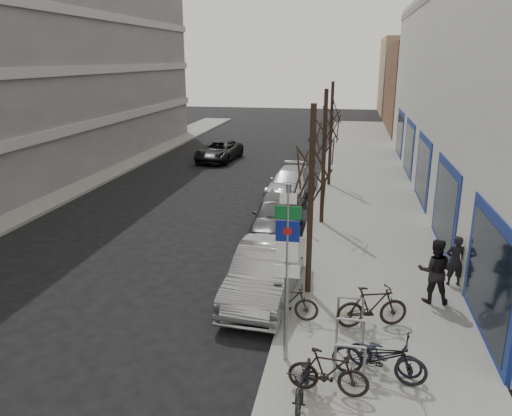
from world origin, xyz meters
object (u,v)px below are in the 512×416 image
at_px(bike_mid_inner, 287,302).
at_px(parked_car_mid, 277,215).
at_px(bike_near_right, 328,372).
at_px(bike_far_curb, 379,354).
at_px(meter_mid, 308,214).
at_px(parked_car_back, 291,182).
at_px(highway_sign_pole, 287,264).
at_px(meter_front, 291,273).
at_px(bike_mid_curb, 385,351).
at_px(lane_car, 219,151).
at_px(meter_back, 318,181).
at_px(bike_far_inner, 372,306).
at_px(tree_mid, 325,126).
at_px(pedestrian_far, 434,270).
at_px(tree_far, 332,109).
at_px(bike_near_left, 304,377).
at_px(tree_near, 312,157).
at_px(bike_rack, 350,331).
at_px(parked_car_front, 265,272).

distance_m(bike_mid_inner, parked_car_mid, 6.98).
bearing_deg(bike_near_right, bike_far_curb, -52.11).
bearing_deg(meter_mid, bike_near_right, -82.62).
bearing_deg(parked_car_back, highway_sign_pole, -78.96).
distance_m(meter_front, parked_car_back, 11.43).
height_order(highway_sign_pole, bike_mid_curb, highway_sign_pole).
xyz_separation_m(parked_car_mid, lane_car, (-5.94, 13.69, -0.11)).
xyz_separation_m(bike_mid_inner, lane_car, (-7.20, 20.56, 0.02)).
relative_size(meter_back, bike_mid_inner, 0.78).
height_order(highway_sign_pole, bike_far_curb, highway_sign_pole).
bearing_deg(bike_far_inner, tree_mid, -5.35).
height_order(bike_far_inner, pedestrian_far, pedestrian_far).
bearing_deg(tree_far, bike_near_left, -88.93).
bearing_deg(bike_mid_curb, bike_mid_inner, 67.41).
bearing_deg(bike_far_inner, meter_back, -7.15).
height_order(meter_front, pedestrian_far, pedestrian_far).
xyz_separation_m(meter_mid, bike_far_inner, (2.18, -6.68, -0.21)).
distance_m(tree_far, bike_mid_curb, 17.02).
relative_size(tree_near, tree_far, 1.00).
distance_m(meter_mid, bike_far_inner, 7.03).
xyz_separation_m(bike_near_left, parked_car_back, (-2.11, 15.63, 0.05)).
xyz_separation_m(bike_rack, bike_mid_curb, (0.73, -0.65, -0.02)).
height_order(highway_sign_pole, meter_front, highway_sign_pole).
height_order(tree_far, bike_near_right, tree_far).
bearing_deg(meter_mid, parked_car_mid, 172.07).
bearing_deg(pedestrian_far, lane_car, -59.79).
relative_size(tree_near, bike_near_right, 3.34).
xyz_separation_m(tree_far, lane_car, (-7.58, 5.86, -3.44)).
bearing_deg(bike_near_left, bike_mid_curb, 41.50).
bearing_deg(bike_far_curb, bike_near_left, 130.73).
height_order(bike_mid_inner, bike_far_curb, bike_far_curb).
relative_size(bike_near_right, parked_car_front, 0.35).
distance_m(meter_front, pedestrian_far, 3.91).
height_order(tree_near, meter_front, tree_near).
bearing_deg(parked_car_back, tree_mid, -62.99).
bearing_deg(bike_far_inner, parked_car_front, 47.49).
relative_size(bike_near_left, parked_car_back, 0.34).
relative_size(tree_far, meter_front, 4.33).
xyz_separation_m(meter_back, bike_near_right, (1.23, -15.02, -0.27)).
bearing_deg(bike_near_right, pedestrian_far, -25.52).
xyz_separation_m(parked_car_front, parked_car_mid, (-0.44, 5.46, 0.00)).
relative_size(tree_near, bike_near_left, 3.43).
bearing_deg(bike_far_curb, parked_car_front, 48.79).
xyz_separation_m(bike_near_left, lane_car, (-7.92, 23.64, 0.02)).
distance_m(tree_mid, meter_front, 7.70).
bearing_deg(meter_back, bike_near_left, -87.07).
bearing_deg(highway_sign_pole, bike_mid_curb, -1.02).
xyz_separation_m(meter_mid, bike_mid_inner, (0.06, -6.70, -0.27)).
relative_size(meter_mid, bike_far_inner, 0.69).
height_order(tree_far, bike_far_curb, tree_far).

